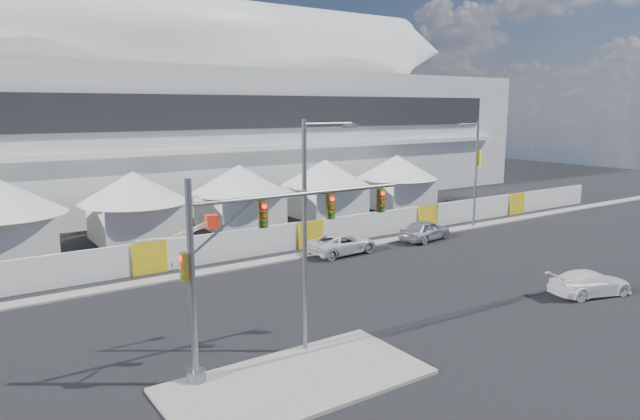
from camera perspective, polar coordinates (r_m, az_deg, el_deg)
ground at (r=27.98m, az=5.00°, el=-11.33°), size 160.00×160.00×0.00m
median_island at (r=22.52m, az=-2.36°, el=-16.68°), size 10.00×5.00×0.15m
far_curb at (r=50.01m, az=13.79°, el=-1.82°), size 80.00×1.20×0.12m
stadium at (r=66.57m, az=-12.06°, el=9.33°), size 80.00×24.80×21.98m
tent_row at (r=47.80m, az=-12.91°, el=1.43°), size 53.40×8.40×5.40m
hoarding_fence at (r=42.31m, az=-1.07°, el=-2.40°), size 70.00×0.25×2.00m
scaffold_tower at (r=84.11m, az=14.02°, el=7.05°), size 4.40×4.40×12.00m
sedan_silver at (r=45.19m, az=10.47°, el=-1.99°), size 2.74×5.05×1.63m
pickup_curb at (r=40.51m, az=2.24°, el=-3.36°), size 2.82×5.49×1.48m
pickup_near at (r=35.09m, az=25.39°, el=-6.60°), size 3.16×5.15×1.39m
lot_car_b at (r=58.12m, az=13.10°, el=0.48°), size 3.14×4.24×1.34m
traffic_mast at (r=22.07m, az=-7.74°, el=-5.30°), size 10.02×0.74×7.65m
streetlight_median at (r=23.49m, az=-1.03°, el=-0.98°), size 2.67×0.27×9.66m
streetlight_curb at (r=50.34m, az=15.19°, el=4.20°), size 2.69×0.61×9.08m
boom_lift at (r=38.53m, az=-16.01°, el=-4.29°), size 6.41×1.90×3.20m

